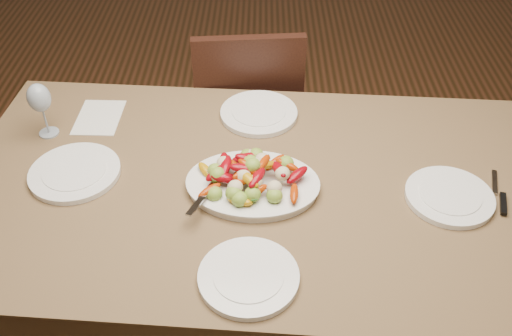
{
  "coord_description": "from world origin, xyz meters",
  "views": [
    {
      "loc": [
        0.23,
        -1.51,
        1.92
      ],
      "look_at": [
        0.22,
        -0.23,
        0.82
      ],
      "focal_mm": 40.0,
      "sensor_mm": 36.0,
      "label": 1
    }
  ],
  "objects_px": {
    "serving_platter": "(253,186)",
    "plate_near": "(249,277)",
    "plate_far": "(259,113)",
    "dining_table": "(256,264)",
    "chair_far": "(247,115)",
    "plate_right": "(449,197)",
    "wine_glass": "(42,109)",
    "plate_left": "(75,173)"
  },
  "relations": [
    {
      "from": "chair_far",
      "to": "plate_left",
      "type": "xyz_separation_m",
      "value": [
        -0.51,
        -0.73,
        0.29
      ]
    },
    {
      "from": "serving_platter",
      "to": "plate_near",
      "type": "bearing_deg",
      "value": -90.85
    },
    {
      "from": "dining_table",
      "to": "plate_left",
      "type": "height_order",
      "value": "plate_left"
    },
    {
      "from": "plate_left",
      "to": "plate_far",
      "type": "xyz_separation_m",
      "value": [
        0.57,
        0.32,
        0.0
      ]
    },
    {
      "from": "plate_far",
      "to": "wine_glass",
      "type": "bearing_deg",
      "value": -170.9
    },
    {
      "from": "dining_table",
      "to": "plate_left",
      "type": "bearing_deg",
      "value": 176.62
    },
    {
      "from": "plate_left",
      "to": "plate_far",
      "type": "relative_size",
      "value": 1.03
    },
    {
      "from": "dining_table",
      "to": "chair_far",
      "type": "bearing_deg",
      "value": 93.73
    },
    {
      "from": "plate_right",
      "to": "plate_far",
      "type": "bearing_deg",
      "value": 143.44
    },
    {
      "from": "wine_glass",
      "to": "plate_left",
      "type": "bearing_deg",
      "value": -56.03
    },
    {
      "from": "serving_platter",
      "to": "plate_far",
      "type": "relative_size",
      "value": 1.43
    },
    {
      "from": "dining_table",
      "to": "plate_far",
      "type": "height_order",
      "value": "plate_far"
    },
    {
      "from": "plate_far",
      "to": "wine_glass",
      "type": "distance_m",
      "value": 0.72
    },
    {
      "from": "plate_right",
      "to": "plate_near",
      "type": "height_order",
      "value": "same"
    },
    {
      "from": "serving_platter",
      "to": "chair_far",
      "type": "bearing_deg",
      "value": 92.93
    },
    {
      "from": "serving_platter",
      "to": "plate_left",
      "type": "distance_m",
      "value": 0.55
    },
    {
      "from": "serving_platter",
      "to": "plate_near",
      "type": "distance_m",
      "value": 0.34
    },
    {
      "from": "chair_far",
      "to": "plate_right",
      "type": "distance_m",
      "value": 1.07
    },
    {
      "from": "dining_table",
      "to": "plate_left",
      "type": "relative_size",
      "value": 6.59
    },
    {
      "from": "plate_far",
      "to": "plate_near",
      "type": "distance_m",
      "value": 0.72
    },
    {
      "from": "plate_far",
      "to": "serving_platter",
      "type": "bearing_deg",
      "value": -92.29
    },
    {
      "from": "plate_near",
      "to": "plate_right",
      "type": "bearing_deg",
      "value": 27.51
    },
    {
      "from": "chair_far",
      "to": "plate_far",
      "type": "distance_m",
      "value": 0.5
    },
    {
      "from": "chair_far",
      "to": "plate_far",
      "type": "xyz_separation_m",
      "value": [
        0.06,
        -0.4,
        0.29
      ]
    },
    {
      "from": "plate_far",
      "to": "wine_glass",
      "type": "xyz_separation_m",
      "value": [
        -0.71,
        -0.11,
        0.09
      ]
    },
    {
      "from": "dining_table",
      "to": "plate_near",
      "type": "height_order",
      "value": "plate_near"
    },
    {
      "from": "dining_table",
      "to": "plate_far",
      "type": "bearing_deg",
      "value": 89.08
    },
    {
      "from": "wine_glass",
      "to": "plate_near",
      "type": "bearing_deg",
      "value": -41.58
    },
    {
      "from": "serving_platter",
      "to": "plate_right",
      "type": "height_order",
      "value": "serving_platter"
    },
    {
      "from": "chair_far",
      "to": "plate_right",
      "type": "bearing_deg",
      "value": 121.98
    },
    {
      "from": "chair_far",
      "to": "plate_near",
      "type": "bearing_deg",
      "value": 86.76
    },
    {
      "from": "dining_table",
      "to": "plate_left",
      "type": "distance_m",
      "value": 0.68
    },
    {
      "from": "chair_far",
      "to": "dining_table",
      "type": "bearing_deg",
      "value": 88.71
    },
    {
      "from": "plate_right",
      "to": "wine_glass",
      "type": "height_order",
      "value": "wine_glass"
    },
    {
      "from": "serving_platter",
      "to": "wine_glass",
      "type": "height_order",
      "value": "wine_glass"
    },
    {
      "from": "plate_left",
      "to": "wine_glass",
      "type": "relative_size",
      "value": 1.36
    },
    {
      "from": "serving_platter",
      "to": "plate_far",
      "type": "xyz_separation_m",
      "value": [
        0.02,
        0.38,
        -0.0
      ]
    },
    {
      "from": "dining_table",
      "to": "wine_glass",
      "type": "relative_size",
      "value": 8.98
    },
    {
      "from": "dining_table",
      "to": "chair_far",
      "type": "height_order",
      "value": "chair_far"
    },
    {
      "from": "serving_platter",
      "to": "plate_near",
      "type": "relative_size",
      "value": 1.49
    },
    {
      "from": "dining_table",
      "to": "wine_glass",
      "type": "bearing_deg",
      "value": 160.86
    },
    {
      "from": "plate_right",
      "to": "wine_glass",
      "type": "bearing_deg",
      "value": 166.51
    }
  ]
}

